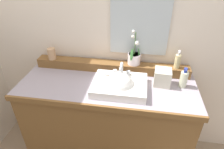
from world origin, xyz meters
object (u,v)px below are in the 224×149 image
at_px(potted_plant, 134,57).
at_px(soap_dispenser, 178,61).
at_px(sink_basin, 119,86).
at_px(tumbler_cup, 52,54).
at_px(lotion_bottle, 184,79).
at_px(tissue_box, 162,77).
at_px(soap_bar, 107,73).

bearing_deg(potted_plant, soap_dispenser, -2.37).
distance_m(sink_basin, tumbler_cup, 0.72).
relative_size(sink_basin, tumbler_cup, 4.11).
xyz_separation_m(sink_basin, lotion_bottle, (0.49, 0.12, 0.04)).
distance_m(sink_basin, tissue_box, 0.36).
relative_size(soap_dispenser, tumbler_cup, 1.55).
height_order(potted_plant, lotion_bottle, potted_plant).
bearing_deg(potted_plant, lotion_bottle, -22.90).
xyz_separation_m(soap_bar, lotion_bottle, (0.61, 0.02, -0.01)).
bearing_deg(lotion_bottle, tumbler_cup, 172.80).
relative_size(soap_bar, lotion_bottle, 0.41).
bearing_deg(tumbler_cup, soap_bar, -16.92).
bearing_deg(tissue_box, tumbler_cup, 171.93).
relative_size(sink_basin, tissue_box, 3.11).
relative_size(potted_plant, tumbler_cup, 2.96).
xyz_separation_m(potted_plant, tissue_box, (0.24, -0.17, -0.08)).
height_order(lotion_bottle, tissue_box, lotion_bottle).
distance_m(soap_dispenser, lotion_bottle, 0.18).
height_order(potted_plant, tumbler_cup, potted_plant).
bearing_deg(soap_bar, potted_plant, 42.78).
xyz_separation_m(lotion_bottle, tissue_box, (-0.16, 0.01, -0.00)).
height_order(soap_dispenser, tissue_box, soap_dispenser).
bearing_deg(soap_bar, soap_dispenser, 17.14).
relative_size(sink_basin, lotion_bottle, 2.48).
height_order(sink_basin, tumbler_cup, tumbler_cup).
bearing_deg(sink_basin, tumbler_cup, 158.01).
bearing_deg(lotion_bottle, soap_bar, -178.13).
relative_size(potted_plant, soap_dispenser, 1.91).
xyz_separation_m(soap_dispenser, lotion_bottle, (0.04, -0.16, -0.08)).
bearing_deg(soap_dispenser, lotion_bottle, -75.32).
xyz_separation_m(soap_bar, soap_dispenser, (0.57, 0.18, 0.07)).
distance_m(potted_plant, tumbler_cup, 0.75).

